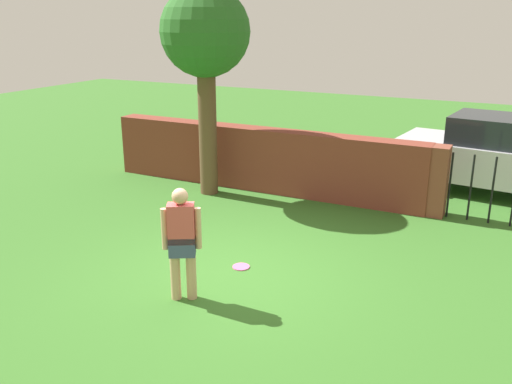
{
  "coord_description": "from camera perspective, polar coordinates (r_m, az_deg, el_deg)",
  "views": [
    {
      "loc": [
        3.75,
        -6.64,
        3.82
      ],
      "look_at": [
        -0.12,
        1.17,
        1.0
      ],
      "focal_mm": 38.86,
      "sensor_mm": 36.0,
      "label": 1
    }
  ],
  "objects": [
    {
      "name": "ground_plane",
      "position": [
        8.53,
        -2.78,
        -8.69
      ],
      "size": [
        40.0,
        40.0,
        0.0
      ],
      "primitive_type": "plane",
      "color": "#336623"
    },
    {
      "name": "car",
      "position": [
        13.19,
        23.65,
        3.45
      ],
      "size": [
        4.38,
        2.32,
        1.72
      ],
      "rotation": [
        0.0,
        0.0,
        -0.12
      ],
      "color": "#B7B7BC",
      "rests_on": "ground"
    },
    {
      "name": "tree",
      "position": [
        11.83,
        -5.25,
        15.52
      ],
      "size": [
        1.87,
        1.87,
        4.4
      ],
      "color": "brown",
      "rests_on": "ground"
    },
    {
      "name": "person",
      "position": [
        7.61,
        -7.64,
        -4.82
      ],
      "size": [
        0.48,
        0.37,
        1.62
      ],
      "rotation": [
        0.0,
        0.0,
        -2.63
      ],
      "color": "tan",
      "rests_on": "ground"
    },
    {
      "name": "fence_gate",
      "position": [
        11.28,
        24.15,
        0.25
      ],
      "size": [
        2.9,
        0.44,
        1.4
      ],
      "color": "brown",
      "rests_on": "ground"
    },
    {
      "name": "brick_wall",
      "position": [
        12.44,
        0.5,
        3.41
      ],
      "size": [
        7.4,
        0.5,
        1.4
      ],
      "primitive_type": "cube",
      "color": "brown",
      "rests_on": "ground"
    },
    {
      "name": "frisbee_pink",
      "position": [
        8.81,
        -1.55,
        -7.7
      ],
      "size": [
        0.27,
        0.27,
        0.02
      ],
      "primitive_type": "cylinder",
      "color": "pink",
      "rests_on": "ground"
    }
  ]
}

